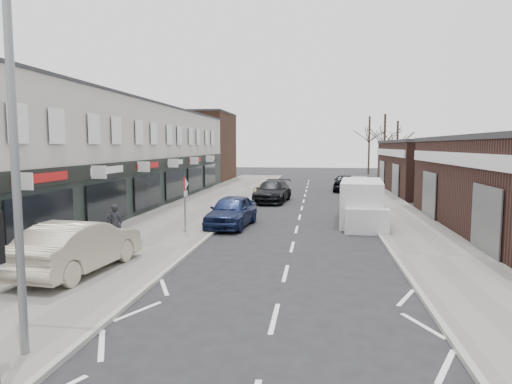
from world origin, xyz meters
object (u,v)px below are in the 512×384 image
(street_lamp, at_px, (22,124))
(parked_car_left_c, at_px, (268,188))
(parked_car_left_b, at_px, (273,191))
(pedestrian, at_px, (115,223))
(parked_car_left_a, at_px, (232,211))
(sedan_on_pavement, at_px, (79,246))
(warning_sign, at_px, (186,189))
(white_van, at_px, (362,204))
(parked_car_right_a, at_px, (355,201))
(parked_car_right_b, at_px, (344,182))

(street_lamp, xyz_separation_m, parked_car_left_c, (1.38, 30.55, -4.01))
(street_lamp, xyz_separation_m, parked_car_left_b, (2.23, 25.88, -3.82))
(pedestrian, relative_size, parked_car_left_b, 0.30)
(parked_car_left_a, distance_m, parked_car_left_b, 10.76)
(sedan_on_pavement, bearing_deg, warning_sign, -95.67)
(white_van, relative_size, pedestrian, 3.75)
(parked_car_right_a, bearing_deg, pedestrian, 44.20)
(white_van, distance_m, parked_car_left_a, 7.03)
(white_van, relative_size, parked_car_left_a, 1.28)
(white_van, height_order, parked_car_right_b, white_van)
(white_van, xyz_separation_m, parked_car_right_a, (0.10, 5.24, -0.48))
(warning_sign, relative_size, pedestrian, 1.63)
(parked_car_left_b, bearing_deg, parked_car_left_c, 105.65)
(pedestrian, bearing_deg, parked_car_right_a, -155.26)
(parked_car_left_b, distance_m, parked_car_left_c, 4.75)
(sedan_on_pavement, relative_size, parked_car_left_b, 0.93)
(parked_car_left_a, xyz_separation_m, parked_car_right_a, (6.90, 7.00, -0.19))
(warning_sign, bearing_deg, white_van, 25.75)
(street_lamp, height_order, pedestrian, street_lamp)
(warning_sign, relative_size, sedan_on_pavement, 0.52)
(parked_car_left_c, bearing_deg, street_lamp, -90.48)
(street_lamp, height_order, sedan_on_pavement, street_lamp)
(street_lamp, bearing_deg, pedestrian, 106.22)
(warning_sign, xyz_separation_m, parked_car_right_b, (8.66, 22.22, -1.39))
(warning_sign, bearing_deg, pedestrian, -130.07)
(white_van, xyz_separation_m, sedan_on_pavement, (-10.05, -11.24, -0.14))
(street_lamp, xyz_separation_m, parked_car_right_a, (8.03, 22.17, -3.99))
(parked_car_left_b, bearing_deg, warning_sign, -97.03)
(sedan_on_pavement, relative_size, parked_car_right_a, 1.34)
(parked_car_right_a, xyz_separation_m, parked_car_right_b, (0.00, 12.84, 0.18))
(sedan_on_pavement, xyz_separation_m, parked_car_left_c, (3.51, 24.86, -0.36))
(parked_car_left_a, height_order, parked_car_right_b, parked_car_left_a)
(parked_car_left_c, distance_m, parked_car_right_a, 10.69)
(street_lamp, distance_m, pedestrian, 11.11)
(white_van, distance_m, parked_car_left_c, 15.12)
(parked_car_right_a, bearing_deg, parked_car_left_a, 41.76)
(parked_car_left_a, distance_m, parked_car_left_c, 15.38)
(pedestrian, relative_size, parked_car_right_b, 0.35)
(pedestrian, bearing_deg, parked_car_left_b, -131.18)
(street_lamp, xyz_separation_m, pedestrian, (-2.93, 10.07, -3.67))
(white_van, bearing_deg, warning_sign, -149.11)
(street_lamp, relative_size, parked_car_left_b, 1.45)
(sedan_on_pavement, relative_size, parked_car_right_b, 1.08)
(parked_car_right_a, bearing_deg, sedan_on_pavement, 54.72)
(white_van, xyz_separation_m, parked_car_left_b, (-5.69, 8.95, -0.31))
(pedestrian, distance_m, parked_car_left_a, 6.52)
(warning_sign, distance_m, pedestrian, 3.78)
(warning_sign, height_order, sedan_on_pavement, warning_sign)
(parked_car_right_a, distance_m, parked_car_right_b, 12.85)
(warning_sign, height_order, parked_car_left_b, warning_sign)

